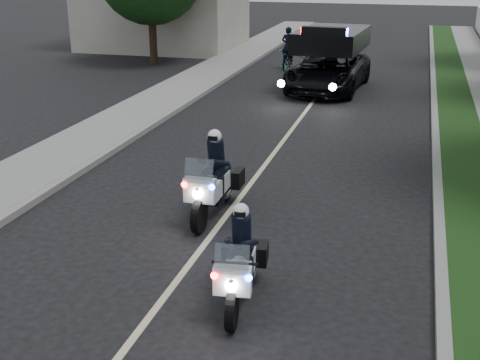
# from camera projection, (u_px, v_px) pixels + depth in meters

# --- Properties ---
(ground) EXTENTS (120.00, 120.00, 0.00)m
(ground) POSITION_uv_depth(u_px,v_px,m) (134.00, 338.00, 8.73)
(ground) COLOR black
(ground) RESTS_ON ground
(curb_right) EXTENTS (0.20, 60.00, 0.15)m
(curb_right) POSITION_uv_depth(u_px,v_px,m) (436.00, 150.00, 16.74)
(curb_right) COLOR gray
(curb_right) RESTS_ON ground
(grass_verge) EXTENTS (1.20, 60.00, 0.16)m
(grass_verge) POSITION_uv_depth(u_px,v_px,m) (464.00, 152.00, 16.56)
(grass_verge) COLOR #193814
(grass_verge) RESTS_ON ground
(curb_left) EXTENTS (0.20, 60.00, 0.15)m
(curb_left) POSITION_uv_depth(u_px,v_px,m) (148.00, 128.00, 18.80)
(curb_left) COLOR gray
(curb_left) RESTS_ON ground
(sidewalk_left) EXTENTS (2.00, 60.00, 0.16)m
(sidewalk_left) POSITION_uv_depth(u_px,v_px,m) (114.00, 125.00, 19.08)
(sidewalk_left) COLOR gray
(sidewalk_left) RESTS_ON ground
(lane_marking) EXTENTS (0.12, 50.00, 0.01)m
(lane_marking) POSITION_uv_depth(u_px,v_px,m) (283.00, 141.00, 17.79)
(lane_marking) COLOR #BFB78C
(lane_marking) RESTS_ON ground
(police_moto_left) EXTENTS (0.72, 2.06, 1.75)m
(police_moto_left) POSITION_uv_depth(u_px,v_px,m) (214.00, 215.00, 12.80)
(police_moto_left) COLOR silver
(police_moto_left) RESTS_ON ground
(police_moto_right) EXTENTS (0.87, 1.89, 1.55)m
(police_moto_right) POSITION_uv_depth(u_px,v_px,m) (240.00, 300.00, 9.67)
(police_moto_right) COLOR white
(police_moto_right) RESTS_ON ground
(police_suv) EXTENTS (2.90, 5.59, 2.64)m
(police_suv) POSITION_uv_depth(u_px,v_px,m) (327.00, 90.00, 24.31)
(police_suv) COLOR black
(police_suv) RESTS_ON ground
(bicycle) EXTENTS (0.63, 1.76, 0.92)m
(bicycle) POSITION_uv_depth(u_px,v_px,m) (288.00, 69.00, 28.60)
(bicycle) COLOR black
(bicycle) RESTS_ON ground
(cyclist) EXTENTS (0.63, 0.44, 1.66)m
(cyclist) POSITION_uv_depth(u_px,v_px,m) (288.00, 69.00, 28.60)
(cyclist) COLOR black
(cyclist) RESTS_ON ground
(tree_left_near) EXTENTS (6.03, 6.03, 8.23)m
(tree_left_near) POSITION_uv_depth(u_px,v_px,m) (154.00, 64.00, 29.91)
(tree_left_near) COLOR #174115
(tree_left_near) RESTS_ON ground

